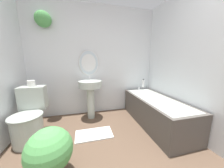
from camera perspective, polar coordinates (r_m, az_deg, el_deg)
wall_back at (r=2.63m, az=-9.85°, el=12.02°), size 2.88×0.29×2.40m
wall_right at (r=2.20m, az=36.03°, el=9.25°), size 0.06×2.48×2.40m
toilet at (r=2.20m, az=-36.30°, el=-13.90°), size 0.43×0.64×0.80m
pedestal_sink at (r=2.40m, az=-10.91°, el=-3.46°), size 0.47×0.47×0.91m
bathtub at (r=2.39m, az=20.94°, el=-12.41°), size 0.63×1.55×0.59m
shampoo_bottle at (r=2.85m, az=15.61°, el=0.31°), size 0.06×0.06×0.20m
potted_plant at (r=1.42m, az=-29.00°, el=-27.90°), size 0.44×0.44×0.56m
bath_mat at (r=2.07m, az=-9.09°, el=-23.86°), size 0.60×0.33×0.02m
toilet_paper_roll at (r=2.26m, az=-35.77°, el=0.20°), size 0.11×0.11×0.10m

